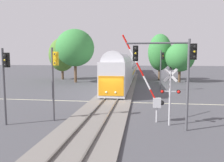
{
  "coord_description": "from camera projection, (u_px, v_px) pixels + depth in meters",
  "views": [
    {
      "loc": [
        3.26,
        -23.07,
        4.72
      ],
      "look_at": [
        -0.17,
        2.4,
        2.0
      ],
      "focal_mm": 35.48,
      "sensor_mm": 36.0,
      "label": 1
    }
  ],
  "objects": [
    {
      "name": "traffic_signal_near_right",
      "position": [
        171.0,
        62.0,
        14.01
      ],
      "size": [
        4.36,
        0.38,
        5.89
      ],
      "color": "#4C4C51",
      "rests_on": "ground"
    },
    {
      "name": "pine_left_background",
      "position": [
        62.0,
        55.0,
        47.89
      ],
      "size": [
        5.71,
        5.71,
        8.93
      ],
      "color": "brown",
      "rests_on": "ground"
    },
    {
      "name": "crossing_signal_mast",
      "position": [
        170.0,
        90.0,
        15.2
      ],
      "size": [
        1.36,
        0.44,
        4.11
      ],
      "color": "#B2B2B7",
      "rests_on": "ground"
    },
    {
      "name": "crossing_gate_near",
      "position": [
        153.0,
        94.0,
        16.08
      ],
      "size": [
        3.11,
        0.4,
        6.37
      ],
      "color": "#B7B7BC",
      "rests_on": "ground"
    },
    {
      "name": "traffic_signal_far_side",
      "position": [
        162.0,
        64.0,
        30.9
      ],
      "size": [
        0.53,
        0.38,
        5.75
      ],
      "color": "#4C4C51",
      "rests_on": "ground"
    },
    {
      "name": "oak_behind_train",
      "position": [
        75.0,
        48.0,
        41.76
      ],
      "size": [
        7.23,
        7.23,
        10.07
      ],
      "color": "brown",
      "rests_on": "ground"
    },
    {
      "name": "railway_track",
      "position": [
        111.0,
        101.0,
        23.66
      ],
      "size": [
        4.4,
        80.0,
        0.32
      ],
      "color": "slate",
      "rests_on": "ground"
    },
    {
      "name": "ground_plane",
      "position": [
        111.0,
        102.0,
        23.67
      ],
      "size": [
        220.0,
        220.0,
        0.0
      ],
      "primitive_type": "plane",
      "color": "#47474C"
    },
    {
      "name": "traffic_signal_near_left",
      "position": [
        5.0,
        74.0,
        15.16
      ],
      "size": [
        0.53,
        0.38,
        5.36
      ],
      "color": "#4C4C51",
      "rests_on": "ground"
    },
    {
      "name": "traffic_signal_median",
      "position": [
        54.0,
        72.0,
        16.22
      ],
      "size": [
        0.53,
        0.38,
        5.45
      ],
      "color": "#4C4C51",
      "rests_on": "ground"
    },
    {
      "name": "road_centre_stripe",
      "position": [
        111.0,
        102.0,
        23.67
      ],
      "size": [
        44.0,
        0.2,
        0.01
      ],
      "color": "beige",
      "rests_on": "ground"
    },
    {
      "name": "commuter_train",
      "position": [
        128.0,
        66.0,
        51.32
      ],
      "size": [
        3.04,
        60.21,
        5.16
      ],
      "color": "silver",
      "rests_on": "railway_track"
    },
    {
      "name": "oak_far_right",
      "position": [
        180.0,
        57.0,
        42.22
      ],
      "size": [
        5.48,
        5.48,
        7.55
      ],
      "color": "brown",
      "rests_on": "ground"
    },
    {
      "name": "elm_centre_background",
      "position": [
        160.0,
        52.0,
        46.31
      ],
      "size": [
        4.92,
        4.92,
        9.64
      ],
      "color": "brown",
      "rests_on": "ground"
    }
  ]
}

